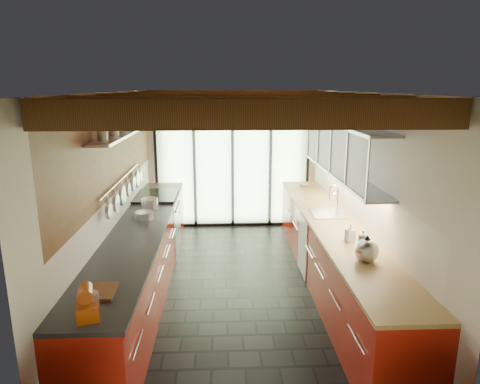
{
  "coord_description": "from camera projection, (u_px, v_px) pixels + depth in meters",
  "views": [
    {
      "loc": [
        -0.21,
        -5.33,
        2.67
      ],
      "look_at": [
        0.04,
        0.4,
        1.25
      ],
      "focal_mm": 32.0,
      "sensor_mm": 36.0,
      "label": 1
    }
  ],
  "objects": [
    {
      "name": "ground",
      "position": [
        238.0,
        288.0,
        5.82
      ],
      "size": [
        5.5,
        5.5,
        0.0
      ],
      "primitive_type": "plane",
      "color": "black",
      "rests_on": "ground"
    },
    {
      "name": "room_shell",
      "position": [
        238.0,
        169.0,
        5.42
      ],
      "size": [
        5.5,
        5.5,
        5.5
      ],
      "color": "silver",
      "rests_on": "ground"
    },
    {
      "name": "ceiling_beams",
      "position": [
        237.0,
        103.0,
        5.59
      ],
      "size": [
        3.14,
        5.06,
        4.9
      ],
      "color": "#593316",
      "rests_on": "ground"
    },
    {
      "name": "glass_door",
      "position": [
        232.0,
        142.0,
        8.03
      ],
      "size": [
        2.95,
        0.1,
        2.9
      ],
      "color": "#C6EAAD",
      "rests_on": "ground"
    },
    {
      "name": "left_counter",
      "position": [
        142.0,
        258.0,
        5.65
      ],
      "size": [
        0.68,
        5.0,
        0.92
      ],
      "color": "#A21A0E",
      "rests_on": "ground"
    },
    {
      "name": "range_stove",
      "position": [
        158.0,
        223.0,
        7.06
      ],
      "size": [
        0.66,
        0.9,
        0.97
      ],
      "color": "silver",
      "rests_on": "ground"
    },
    {
      "name": "right_counter",
      "position": [
        332.0,
        255.0,
        5.77
      ],
      "size": [
        0.68,
        5.0,
        0.92
      ],
      "color": "#A21A0E",
      "rests_on": "ground"
    },
    {
      "name": "sink_assembly",
      "position": [
        328.0,
        211.0,
        6.03
      ],
      "size": [
        0.45,
        0.52,
        0.43
      ],
      "color": "silver",
      "rests_on": "right_counter"
    },
    {
      "name": "upper_cabinets_right",
      "position": [
        344.0,
        149.0,
        5.73
      ],
      "size": [
        0.34,
        3.0,
        3.0
      ],
      "color": "silver",
      "rests_on": "ground"
    },
    {
      "name": "left_wall_fixtures",
      "position": [
        125.0,
        156.0,
        5.61
      ],
      "size": [
        0.28,
        2.6,
        0.96
      ],
      "color": "silver",
      "rests_on": "ground"
    },
    {
      "name": "stand_mixer",
      "position": [
        88.0,
        303.0,
        3.35
      ],
      "size": [
        0.24,
        0.32,
        0.26
      ],
      "color": "#B8440E",
      "rests_on": "left_counter"
    },
    {
      "name": "pot_large",
      "position": [
        150.0,
        204.0,
        6.27
      ],
      "size": [
        0.29,
        0.29,
        0.16
      ],
      "primitive_type": "cylinder",
      "rotation": [
        0.0,
        0.0,
        -0.19
      ],
      "color": "silver",
      "rests_on": "left_counter"
    },
    {
      "name": "pot_small",
      "position": [
        144.0,
        215.0,
        5.81
      ],
      "size": [
        0.27,
        0.27,
        0.1
      ],
      "primitive_type": "cylinder",
      "rotation": [
        0.0,
        0.0,
        -0.1
      ],
      "color": "silver",
      "rests_on": "left_counter"
    },
    {
      "name": "cutting_board",
      "position": [
        101.0,
        292.0,
        3.72
      ],
      "size": [
        0.25,
        0.34,
        0.03
      ],
      "primitive_type": "cube",
      "rotation": [
        0.0,
        0.0,
        0.05
      ],
      "color": "brown",
      "rests_on": "left_counter"
    },
    {
      "name": "kettle",
      "position": [
        367.0,
        249.0,
        4.38
      ],
      "size": [
        0.31,
        0.34,
        0.29
      ],
      "color": "silver",
      "rests_on": "right_counter"
    },
    {
      "name": "paper_towel",
      "position": [
        363.0,
        245.0,
        4.51
      ],
      "size": [
        0.12,
        0.12,
        0.29
      ],
      "color": "white",
      "rests_on": "right_counter"
    },
    {
      "name": "soap_bottle",
      "position": [
        350.0,
        233.0,
        4.94
      ],
      "size": [
        0.12,
        0.12,
        0.22
      ],
      "primitive_type": "imported",
      "rotation": [
        0.0,
        0.0,
        0.24
      ],
      "color": "silver",
      "rests_on": "right_counter"
    },
    {
      "name": "bowl",
      "position": [
        304.0,
        185.0,
        7.7
      ],
      "size": [
        0.25,
        0.25,
        0.05
      ],
      "primitive_type": "imported",
      "rotation": [
        0.0,
        0.0,
        0.37
      ],
      "color": "silver",
      "rests_on": "right_counter"
    }
  ]
}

